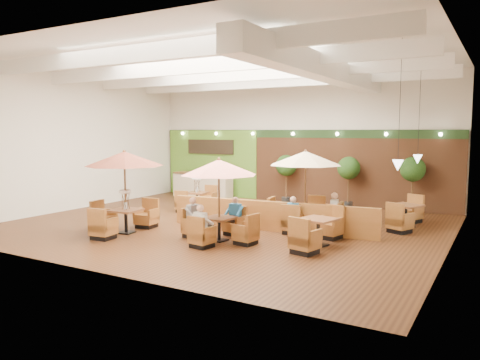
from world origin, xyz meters
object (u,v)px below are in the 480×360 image
Objects in this scene: booth_divider at (270,216)px; table_0 at (123,174)px; diner_2 at (194,213)px; diner_3 at (293,211)px; table_3 at (197,197)px; diner_4 at (333,208)px; topiary_2 at (413,172)px; table_5 at (406,216)px; table_2 at (305,175)px; diner_0 at (202,221)px; table_4 at (318,232)px; topiary_0 at (286,167)px; topiary_1 at (349,170)px; table_1 at (219,184)px; diner_1 at (235,212)px; service_counter at (203,185)px.

table_0 is (-3.80, -2.55, 1.39)m from booth_divider.
diner_3 is at bearing 137.98° from diner_2.
diner_4 is (6.21, -1.41, 0.26)m from table_3.
table_0 is 1.18× the size of topiary_2.
table_5 is at bearing -6.21° from table_3.
table_2 is at bearing -119.79° from topiary_2.
table_4 is at bearing 49.81° from diner_0.
topiary_2 is at bearing 154.83° from diner_2.
topiary_0 is (-1.87, 5.39, 1.12)m from booth_divider.
booth_divider is 9.59× the size of diner_3.
table_3 is 1.12× the size of topiary_1.
table_5 is at bearing -59.18° from diner_4.
table_4 is (6.48, -3.42, -0.12)m from table_3.
diner_4 reaches higher than diner_2.
table_1 reaches higher than topiary_2.
table_2 is 4.49m from topiary_1.
diner_2 reaches higher than booth_divider.
diner_3 is at bearing -33.00° from table_3.
diner_2 reaches higher than diner_1.
service_counter is 9.08m from table_1.
table_2 is 1.21× the size of topiary_0.
service_counter is 4.00× the size of diner_2.
table_3 is at bearing 139.00° from table_1.
topiary_0 is at bearing 69.21° from table_0.
table_4 is 4.14m from table_5.
table_1 is 0.87× the size of table_5.
table_5 is 6.26m from topiary_0.
topiary_0 reaches higher than table_3.
diner_2 is at bearing -153.59° from table_4.
diner_0 is at bearing 53.64° from diner_2.
table_1 is 1.13× the size of topiary_0.
topiary_2 is (5.25, 0.00, 0.05)m from topiary_0.
diner_4 is at bearing 110.31° from table_4.
topiary_0 is 5.25m from topiary_2.
service_counter is at bearing 111.38° from table_3.
diner_0 reaches higher than service_counter.
table_1 is 1.28m from diner_0.
diner_4 is (3.31, 2.88, 0.01)m from diner_2.
diner_1 and diner_3 have the same top height.
table_1 is at bearing 106.75° from diner_0.
table_0 is at bearing -132.14° from topiary_2.
booth_divider is at bearing -138.67° from table_2.
booth_divider is 2.47× the size of table_5.
table_1 is at bearing -107.89° from table_5.
topiary_0 is at bearing 102.53° from diner_3.
diner_2 is at bearing 151.75° from diner_0.
topiary_2 reaches higher than diner_3.
topiary_0 is at bearing 26.31° from diner_4.
diner_0 is (-1.48, -3.76, -1.03)m from table_2.
booth_divider is 1.31m from diner_1.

